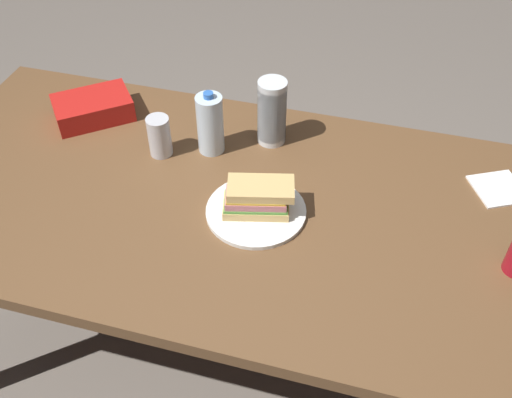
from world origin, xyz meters
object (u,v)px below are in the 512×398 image
at_px(soda_can_silver, 159,136).
at_px(water_bottle_tall, 210,124).
at_px(dining_table, 226,222).
at_px(paper_plate, 256,211).
at_px(plastic_cup_stack, 272,112).
at_px(chip_bag, 93,108).
at_px(sandwich, 257,198).

bearing_deg(soda_can_silver, water_bottle_tall, 22.39).
height_order(dining_table, water_bottle_tall, water_bottle_tall).
bearing_deg(paper_plate, dining_table, 164.03).
distance_m(dining_table, plastic_cup_stack, 0.35).
distance_m(chip_bag, plastic_cup_stack, 0.57).
bearing_deg(paper_plate, water_bottle_tall, 131.61).
xyz_separation_m(paper_plate, sandwich, (0.00, 0.00, 0.05)).
xyz_separation_m(chip_bag, water_bottle_tall, (0.40, -0.05, 0.06)).
height_order(sandwich, plastic_cup_stack, plastic_cup_stack).
bearing_deg(sandwich, water_bottle_tall, 132.42).
bearing_deg(soda_can_silver, sandwich, -25.81).
xyz_separation_m(chip_bag, plastic_cup_stack, (0.56, 0.04, 0.07)).
xyz_separation_m(dining_table, soda_can_silver, (-0.24, 0.14, 0.15)).
height_order(chip_bag, soda_can_silver, soda_can_silver).
distance_m(dining_table, soda_can_silver, 0.31).
bearing_deg(dining_table, sandwich, -14.02).
height_order(sandwich, soda_can_silver, soda_can_silver).
bearing_deg(sandwich, chip_bag, 155.82).
xyz_separation_m(paper_plate, water_bottle_tall, (-0.20, 0.22, 0.09)).
distance_m(dining_table, water_bottle_tall, 0.28).
distance_m(paper_plate, water_bottle_tall, 0.31).
xyz_separation_m(paper_plate, soda_can_silver, (-0.33, 0.16, 0.06)).
bearing_deg(chip_bag, sandwich, -62.99).
bearing_deg(chip_bag, dining_table, -64.83).
bearing_deg(plastic_cup_stack, soda_can_silver, -153.91).
distance_m(sandwich, chip_bag, 0.66).
distance_m(paper_plate, chip_bag, 0.66).
xyz_separation_m(chip_bag, soda_can_silver, (0.27, -0.11, 0.03)).
xyz_separation_m(dining_table, chip_bag, (-0.51, 0.25, 0.13)).
bearing_deg(water_bottle_tall, sandwich, -47.58).
distance_m(plastic_cup_stack, soda_can_silver, 0.33).
height_order(dining_table, soda_can_silver, soda_can_silver).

